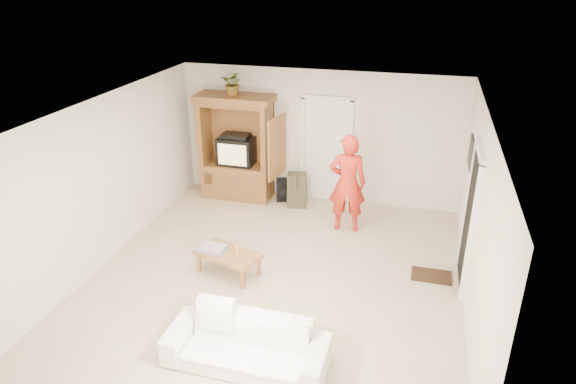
# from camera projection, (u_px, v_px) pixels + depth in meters

# --- Properties ---
(floor) EXTENTS (6.00, 6.00, 0.00)m
(floor) POSITION_uv_depth(u_px,v_px,m) (277.00, 275.00, 7.89)
(floor) COLOR tan
(floor) RESTS_ON ground
(ceiling) EXTENTS (6.00, 6.00, 0.00)m
(ceiling) POSITION_uv_depth(u_px,v_px,m) (275.00, 110.00, 6.83)
(ceiling) COLOR white
(ceiling) RESTS_ON floor
(wall_back) EXTENTS (5.50, 0.00, 5.50)m
(wall_back) POSITION_uv_depth(u_px,v_px,m) (319.00, 137.00, 10.00)
(wall_back) COLOR silver
(wall_back) RESTS_ON floor
(wall_front) EXTENTS (5.50, 0.00, 5.50)m
(wall_front) POSITION_uv_depth(u_px,v_px,m) (184.00, 330.00, 4.71)
(wall_front) COLOR silver
(wall_front) RESTS_ON floor
(wall_left) EXTENTS (0.00, 6.00, 6.00)m
(wall_left) POSITION_uv_depth(u_px,v_px,m) (107.00, 179.00, 8.02)
(wall_left) COLOR silver
(wall_left) RESTS_ON floor
(wall_right) EXTENTS (0.00, 6.00, 6.00)m
(wall_right) POSITION_uv_depth(u_px,v_px,m) (477.00, 222.00, 6.70)
(wall_right) COLOR silver
(wall_right) RESTS_ON floor
(armoire) EXTENTS (1.82, 1.14, 2.10)m
(armoire) POSITION_uv_depth(u_px,v_px,m) (238.00, 154.00, 10.24)
(armoire) COLOR brown
(armoire) RESTS_ON floor
(door_back) EXTENTS (0.85, 0.05, 2.04)m
(door_back) POSITION_uv_depth(u_px,v_px,m) (326.00, 151.00, 10.06)
(door_back) COLOR white
(door_back) RESTS_ON floor
(doorway_right) EXTENTS (0.05, 0.90, 2.04)m
(doorway_right) POSITION_uv_depth(u_px,v_px,m) (470.00, 220.00, 7.35)
(doorway_right) COLOR black
(doorway_right) RESTS_ON floor
(framed_picture) EXTENTS (0.03, 0.60, 0.48)m
(framed_picture) POSITION_uv_depth(u_px,v_px,m) (471.00, 153.00, 8.26)
(framed_picture) COLOR black
(framed_picture) RESTS_ON wall_right
(doormat) EXTENTS (0.60, 0.40, 0.02)m
(doormat) POSITION_uv_depth(u_px,v_px,m) (431.00, 276.00, 7.86)
(doormat) COLOR #382316
(doormat) RESTS_ON floor
(plant) EXTENTS (0.43, 0.38, 0.46)m
(plant) POSITION_uv_depth(u_px,v_px,m) (233.00, 83.00, 9.64)
(plant) COLOR #4C7238
(plant) RESTS_ON armoire
(man) EXTENTS (0.69, 0.50, 1.78)m
(man) POSITION_uv_depth(u_px,v_px,m) (347.00, 183.00, 8.93)
(man) COLOR red
(man) RESTS_ON floor
(sofa) EXTENTS (1.94, 0.79, 0.56)m
(sofa) POSITION_uv_depth(u_px,v_px,m) (247.00, 344.00, 6.04)
(sofa) COLOR white
(sofa) RESTS_ON floor
(coffee_table) EXTENTS (1.09, 0.80, 0.36)m
(coffee_table) POSITION_uv_depth(u_px,v_px,m) (228.00, 255.00, 7.82)
(coffee_table) COLOR olive
(coffee_table) RESTS_ON floor
(towel) EXTENTS (0.40, 0.31, 0.08)m
(towel) POSITION_uv_depth(u_px,v_px,m) (213.00, 248.00, 7.84)
(towel) COLOR #FF5462
(towel) RESTS_ON coffee_table
(candle) EXTENTS (0.08, 0.08, 0.10)m
(candle) POSITION_uv_depth(u_px,v_px,m) (237.00, 250.00, 7.79)
(candle) COLOR tan
(candle) RESTS_ON coffee_table
(backpack_black) EXTENTS (0.41, 0.31, 0.45)m
(backpack_black) POSITION_uv_depth(u_px,v_px,m) (286.00, 190.00, 10.28)
(backpack_black) COLOR black
(backpack_black) RESTS_ON floor
(backpack_olive) EXTENTS (0.40, 0.32, 0.68)m
(backpack_olive) POSITION_uv_depth(u_px,v_px,m) (297.00, 190.00, 10.01)
(backpack_olive) COLOR #47442B
(backpack_olive) RESTS_ON floor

